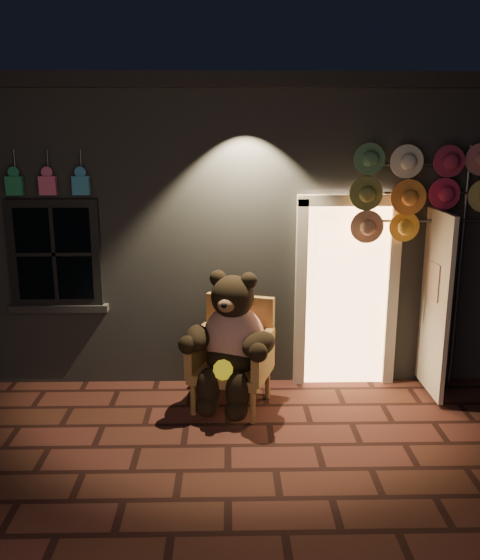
{
  "coord_description": "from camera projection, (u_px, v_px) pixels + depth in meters",
  "views": [
    {
      "loc": [
        0.01,
        -5.0,
        2.85
      ],
      "look_at": [
        0.13,
        1.0,
        1.35
      ],
      "focal_mm": 38.0,
      "sensor_mm": 36.0,
      "label": 1
    }
  ],
  "objects": [
    {
      "name": "teddy_bear",
      "position": [
        231.0,
        341.0,
        6.11
      ],
      "size": [
        0.99,
        0.92,
        1.44
      ],
      "rotation": [
        0.0,
        0.0,
        -0.32
      ],
      "color": "#AC2912",
      "rests_on": "ground"
    },
    {
      "name": "shop_building",
      "position": [
        227.0,
        208.0,
        8.99
      ],
      "size": [
        7.3,
        5.95,
        3.51
      ],
      "color": "slate",
      "rests_on": "ground"
    },
    {
      "name": "hat_rack",
      "position": [
        420.0,
        190.0,
        6.28
      ],
      "size": [
        1.57,
        0.22,
        2.74
      ],
      "color": "#59595E",
      "rests_on": "ground"
    },
    {
      "name": "wicker_armchair",
      "position": [
        234.0,
        353.0,
        6.29
      ],
      "size": [
        0.95,
        0.91,
        1.15
      ],
      "rotation": [
        0.0,
        0.0,
        -0.32
      ],
      "color": "#A97241",
      "rests_on": "ground"
    },
    {
      "name": "ground",
      "position": [
        228.0,
        446.0,
        5.54
      ],
      "size": [
        60.0,
        60.0,
        0.0
      ],
      "primitive_type": "plane",
      "color": "#4E241E",
      "rests_on": "ground"
    }
  ]
}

